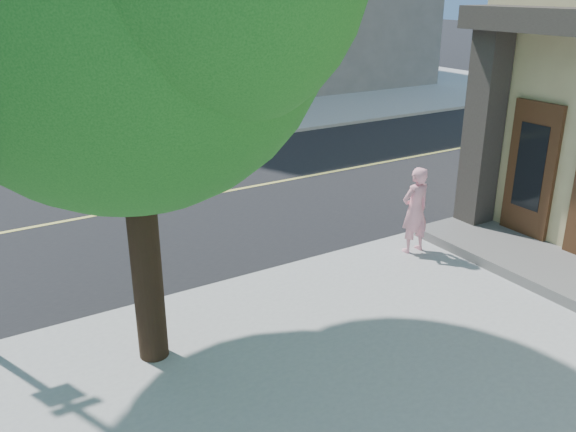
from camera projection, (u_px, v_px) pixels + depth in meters
sidewalk_ne at (203, 81)px, 31.74m from camera, size 29.00×25.00×0.12m
man_on_phone at (415, 210)px, 10.96m from camera, size 0.59×0.39×1.62m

